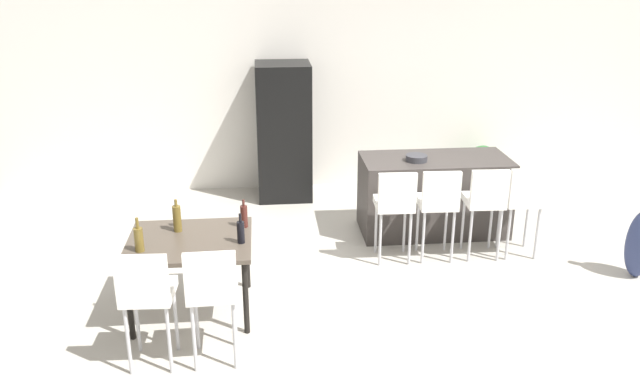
{
  "coord_description": "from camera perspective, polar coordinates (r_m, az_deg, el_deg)",
  "views": [
    {
      "loc": [
        -1.33,
        -5.88,
        3.15
      ],
      "look_at": [
        -0.74,
        0.26,
        0.85
      ],
      "focal_mm": 35.7,
      "sensor_mm": 36.0,
      "label": 1
    }
  ],
  "objects": [
    {
      "name": "ground_plane",
      "position": [
        6.8,
        6.49,
        -7.3
      ],
      "size": [
        10.0,
        10.0,
        0.0
      ],
      "primitive_type": "plane",
      "color": "#ADA89E"
    },
    {
      "name": "back_wall",
      "position": [
        9.02,
        3.13,
        9.56
      ],
      "size": [
        10.0,
        0.12,
        2.9
      ],
      "primitive_type": "cube",
      "color": "silver",
      "rests_on": "ground_plane"
    },
    {
      "name": "kitchen_island",
      "position": [
        7.73,
        10.14,
        -0.25
      ],
      "size": [
        1.73,
        0.79,
        0.92
      ],
      "primitive_type": "cube",
      "color": "#383330",
      "rests_on": "ground_plane"
    },
    {
      "name": "bar_chair_left",
      "position": [
        6.8,
        6.74,
        -0.85
      ],
      "size": [
        0.41,
        0.41,
        1.05
      ],
      "color": "white",
      "rests_on": "ground_plane"
    },
    {
      "name": "bar_chair_middle",
      "position": [
        6.91,
        10.56,
        -0.71
      ],
      "size": [
        0.42,
        0.42,
        1.05
      ],
      "color": "white",
      "rests_on": "ground_plane"
    },
    {
      "name": "bar_chair_right",
      "position": [
        7.07,
        14.62,
        -0.55
      ],
      "size": [
        0.42,
        0.42,
        1.05
      ],
      "color": "white",
      "rests_on": "ground_plane"
    },
    {
      "name": "bar_chair_far",
      "position": [
        7.22,
        17.78,
        -0.43
      ],
      "size": [
        0.42,
        0.42,
        1.05
      ],
      "color": "white",
      "rests_on": "ground_plane"
    },
    {
      "name": "dining_table",
      "position": [
        5.92,
        -11.58,
        -4.81
      ],
      "size": [
        1.12,
        0.96,
        0.74
      ],
      "color": "#4C4238",
      "rests_on": "ground_plane"
    },
    {
      "name": "dining_chair_near",
      "position": [
        5.2,
        -15.29,
        -8.5
      ],
      "size": [
        0.42,
        0.42,
        1.05
      ],
      "color": "white",
      "rests_on": "ground_plane"
    },
    {
      "name": "dining_chair_far",
      "position": [
        5.13,
        -9.66,
        -8.42
      ],
      "size": [
        0.41,
        0.41,
        1.05
      ],
      "color": "white",
      "rests_on": "ground_plane"
    },
    {
      "name": "wine_bottle_corner",
      "position": [
        6.03,
        -12.69,
        -2.31
      ],
      "size": [
        0.08,
        0.08,
        0.31
      ],
      "color": "brown",
      "rests_on": "dining_table"
    },
    {
      "name": "wine_bottle_right",
      "position": [
        6.02,
        -6.83,
        -2.15
      ],
      "size": [
        0.07,
        0.07,
        0.27
      ],
      "color": "#471E19",
      "rests_on": "dining_table"
    },
    {
      "name": "wine_bottle_far",
      "position": [
        5.72,
        -15.94,
        -4.06
      ],
      "size": [
        0.08,
        0.08,
        0.31
      ],
      "color": "brown",
      "rests_on": "dining_table"
    },
    {
      "name": "wine_bottle_left",
      "position": [
        5.7,
        -7.12,
        -3.55
      ],
      "size": [
        0.07,
        0.07,
        0.28
      ],
      "color": "black",
      "rests_on": "dining_table"
    },
    {
      "name": "wine_glass_middle",
      "position": [
        6.15,
        -12.75,
        -1.92
      ],
      "size": [
        0.07,
        0.07,
        0.17
      ],
      "color": "silver",
      "rests_on": "dining_table"
    },
    {
      "name": "refrigerator",
      "position": [
        8.62,
        -3.26,
        5.42
      ],
      "size": [
        0.72,
        0.68,
        1.84
      ],
      "primitive_type": "cube",
      "color": "black",
      "rests_on": "ground_plane"
    },
    {
      "name": "fruit_bowl",
      "position": [
        7.43,
        8.64,
        3.03
      ],
      "size": [
        0.25,
        0.25,
        0.07
      ],
      "primitive_type": "cylinder",
      "color": "#333338",
      "rests_on": "kitchen_island"
    },
    {
      "name": "potted_plant",
      "position": [
        9.3,
        14.36,
        2.46
      ],
      "size": [
        0.44,
        0.44,
        0.64
      ],
      "color": "#38383D",
      "rests_on": "ground_plane"
    }
  ]
}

